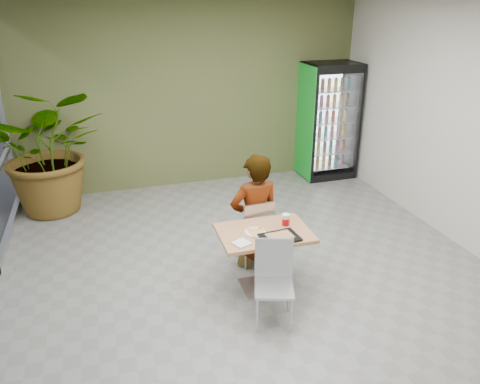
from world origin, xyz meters
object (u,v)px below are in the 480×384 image
(soda_cup, at_px, (286,221))
(potted_plant, at_px, (50,150))
(cafeteria_tray, at_px, (280,237))
(seated_woman, at_px, (255,222))
(beverage_fridge, at_px, (328,121))
(chair_near, at_px, (274,275))
(chair_far, at_px, (256,228))
(dining_table, at_px, (264,248))

(soda_cup, xyz_separation_m, potted_plant, (-2.67, 3.01, 0.17))
(cafeteria_tray, bearing_deg, seated_woman, 91.79)
(potted_plant, bearing_deg, seated_woman, -45.01)
(cafeteria_tray, xyz_separation_m, beverage_fridge, (2.30, 3.42, 0.29))
(chair_near, bearing_deg, chair_far, 99.26)
(seated_woman, bearing_deg, soda_cup, 105.74)
(seated_woman, height_order, beverage_fridge, beverage_fridge)
(dining_table, height_order, chair_far, chair_far)
(seated_woman, distance_m, cafeteria_tray, 0.79)
(chair_far, height_order, chair_near, chair_near)
(dining_table, height_order, chair_near, chair_near)
(soda_cup, xyz_separation_m, beverage_fridge, (2.14, 3.18, 0.22))
(beverage_fridge, bearing_deg, soda_cup, -124.61)
(seated_woman, bearing_deg, chair_far, 94.24)
(chair_far, height_order, seated_woman, seated_woman)
(soda_cup, relative_size, potted_plant, 0.08)
(dining_table, height_order, seated_woman, seated_woman)
(chair_near, xyz_separation_m, beverage_fridge, (2.49, 3.74, 0.52))
(beverage_fridge, height_order, potted_plant, beverage_fridge)
(chair_far, xyz_separation_m, beverage_fridge, (2.32, 2.69, 0.53))
(dining_table, bearing_deg, seated_woman, 81.84)
(chair_near, distance_m, cafeteria_tray, 0.44)
(dining_table, distance_m, chair_near, 0.54)
(chair_far, bearing_deg, chair_near, 77.15)
(dining_table, xyz_separation_m, potted_plant, (-2.40, 3.04, 0.46))
(chair_far, xyz_separation_m, cafeteria_tray, (0.02, -0.72, 0.24))
(dining_table, xyz_separation_m, soda_cup, (0.27, 0.03, 0.29))
(beverage_fridge, distance_m, potted_plant, 4.81)
(soda_cup, bearing_deg, chair_near, -122.00)
(chair_far, height_order, beverage_fridge, beverage_fridge)
(potted_plant, bearing_deg, cafeteria_tray, -52.37)
(cafeteria_tray, distance_m, potted_plant, 4.11)
(chair_far, relative_size, beverage_fridge, 0.43)
(chair_near, height_order, soda_cup, soda_cup)
(dining_table, relative_size, chair_near, 1.16)
(dining_table, xyz_separation_m, seated_woman, (0.08, 0.56, 0.05))
(seated_woman, bearing_deg, dining_table, 78.10)
(cafeteria_tray, relative_size, beverage_fridge, 0.20)
(dining_table, height_order, beverage_fridge, beverage_fridge)
(cafeteria_tray, bearing_deg, potted_plant, 127.63)
(dining_table, xyz_separation_m, cafeteria_tray, (0.10, -0.20, 0.23))
(chair_far, bearing_deg, cafeteria_tray, 87.67)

